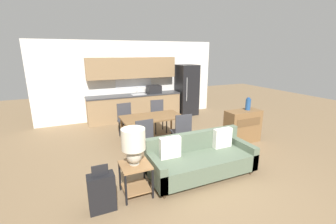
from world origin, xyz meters
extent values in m
plane|color=#7F6647|center=(0.00, 0.00, 0.00)|extent=(20.00, 20.00, 0.00)
cube|color=silver|center=(0.00, 4.63, 1.35)|extent=(6.40, 0.06, 2.70)
cube|color=white|center=(0.07, 4.59, 1.70)|extent=(1.29, 0.01, 1.19)
cube|color=#8E704C|center=(0.00, 4.29, 0.43)|extent=(3.22, 0.62, 0.86)
cube|color=#38383A|center=(0.00, 4.29, 0.88)|extent=(3.25, 0.65, 0.04)
cube|color=#B2B5B7|center=(0.13, 4.24, 0.90)|extent=(0.48, 0.36, 0.01)
cylinder|color=#B7BABC|center=(0.13, 4.41, 1.02)|extent=(0.02, 0.02, 0.24)
cube|color=#8E704C|center=(0.00, 4.43, 1.80)|extent=(3.06, 0.34, 0.70)
cube|color=black|center=(0.70, 4.24, 1.04)|extent=(0.48, 0.36, 0.28)
cube|color=black|center=(2.01, 4.21, 0.93)|extent=(0.69, 0.74, 1.87)
cylinder|color=silver|center=(1.81, 3.82, 1.03)|extent=(0.02, 0.02, 0.84)
cube|color=brown|center=(-0.20, 2.00, 0.72)|extent=(1.54, 0.83, 0.04)
cylinder|color=brown|center=(-0.91, 1.65, 0.35)|extent=(0.05, 0.05, 0.70)
cylinder|color=brown|center=(0.52, 1.65, 0.35)|extent=(0.05, 0.05, 0.70)
cylinder|color=brown|center=(-0.91, 2.36, 0.35)|extent=(0.05, 0.05, 0.70)
cylinder|color=brown|center=(0.52, 2.36, 0.35)|extent=(0.05, 0.05, 0.70)
cylinder|color=#3D2D1E|center=(-0.80, -0.24, 0.05)|extent=(0.05, 0.05, 0.10)
cylinder|color=#3D2D1E|center=(1.04, -0.24, 0.05)|extent=(0.05, 0.05, 0.10)
cylinder|color=#3D2D1E|center=(-0.80, 0.40, 0.05)|extent=(0.05, 0.05, 0.10)
cylinder|color=#3D2D1E|center=(1.04, 0.40, 0.05)|extent=(0.05, 0.05, 0.10)
cube|color=#566651|center=(0.12, 0.08, 0.26)|extent=(2.05, 0.80, 0.33)
cube|color=#566651|center=(0.12, 0.41, 0.45)|extent=(2.05, 0.14, 0.70)
cube|color=#566651|center=(-0.83, 0.08, 0.33)|extent=(0.14, 0.80, 0.47)
cube|color=#566651|center=(1.07, 0.08, 0.33)|extent=(0.14, 0.80, 0.47)
cube|color=silver|center=(-0.46, 0.28, 0.63)|extent=(0.40, 0.13, 0.40)
cube|color=silver|center=(0.72, 0.28, 0.63)|extent=(0.40, 0.13, 0.40)
cube|color=olive|center=(-1.20, 0.05, 0.54)|extent=(0.48, 0.48, 0.03)
cube|color=olive|center=(-1.20, 0.05, 0.12)|extent=(0.43, 0.43, 0.02)
cube|color=black|center=(-1.42, -0.17, 0.26)|extent=(0.03, 0.03, 0.53)
cube|color=black|center=(-0.98, -0.17, 0.26)|extent=(0.03, 0.03, 0.53)
cube|color=black|center=(-1.42, 0.27, 0.26)|extent=(0.03, 0.03, 0.53)
cube|color=black|center=(-0.98, 0.27, 0.26)|extent=(0.03, 0.03, 0.53)
cylinder|color=#B2A893|center=(-1.20, 0.07, 0.57)|extent=(0.16, 0.16, 0.02)
sphere|color=#B2A893|center=(-1.20, 0.07, 0.70)|extent=(0.24, 0.24, 0.24)
cylinder|color=beige|center=(-1.20, 0.07, 0.99)|extent=(0.39, 0.39, 0.35)
cube|color=brown|center=(2.04, 1.16, 0.43)|extent=(0.94, 0.43, 0.85)
cube|color=brown|center=(2.04, 0.94, 0.60)|extent=(0.75, 0.01, 0.20)
cylinder|color=#234C84|center=(2.19, 1.18, 1.00)|extent=(0.13, 0.13, 0.30)
cylinder|color=#234C84|center=(2.19, 1.18, 1.17)|extent=(0.07, 0.07, 0.03)
cube|color=#38383D|center=(-0.69, 2.70, 0.46)|extent=(0.44, 0.44, 0.04)
cube|color=#38383D|center=(-0.70, 2.89, 0.71)|extent=(0.40, 0.05, 0.47)
cylinder|color=black|center=(-0.85, 2.52, 0.22)|extent=(0.03, 0.03, 0.44)
cylinder|color=black|center=(-0.51, 2.54, 0.22)|extent=(0.03, 0.03, 0.44)
cylinder|color=black|center=(-0.87, 2.86, 0.22)|extent=(0.03, 0.03, 0.44)
cylinder|color=black|center=(-0.53, 2.88, 0.22)|extent=(0.03, 0.03, 0.44)
cube|color=#38383D|center=(0.30, 2.73, 0.46)|extent=(0.44, 0.44, 0.04)
cube|color=#38383D|center=(0.31, 2.93, 0.71)|extent=(0.40, 0.05, 0.47)
cylinder|color=black|center=(0.12, 2.57, 0.22)|extent=(0.03, 0.03, 0.44)
cylinder|color=black|center=(0.46, 2.56, 0.22)|extent=(0.03, 0.03, 0.44)
cylinder|color=black|center=(0.14, 2.91, 0.22)|extent=(0.03, 0.03, 0.44)
cylinder|color=black|center=(0.48, 2.90, 0.22)|extent=(0.03, 0.03, 0.44)
cube|color=#38383D|center=(-0.69, 1.32, 0.46)|extent=(0.45, 0.45, 0.04)
cube|color=#38383D|center=(-0.68, 1.13, 0.71)|extent=(0.40, 0.06, 0.47)
cylinder|color=black|center=(-0.53, 1.51, 0.22)|extent=(0.03, 0.03, 0.44)
cylinder|color=black|center=(-0.87, 1.48, 0.22)|extent=(0.03, 0.03, 0.44)
cylinder|color=black|center=(-0.51, 1.17, 0.22)|extent=(0.03, 0.03, 0.44)
cylinder|color=black|center=(-0.85, 1.14, 0.22)|extent=(0.03, 0.03, 0.44)
cube|color=#38383D|center=(0.30, 1.35, 0.46)|extent=(0.47, 0.47, 0.04)
cube|color=#38383D|center=(0.28, 1.15, 0.71)|extent=(0.40, 0.08, 0.47)
cylinder|color=black|center=(0.49, 1.50, 0.22)|extent=(0.03, 0.03, 0.44)
cylinder|color=black|center=(0.15, 1.54, 0.22)|extent=(0.03, 0.03, 0.44)
cylinder|color=black|center=(0.45, 1.16, 0.22)|extent=(0.03, 0.03, 0.44)
cylinder|color=black|center=(0.11, 1.20, 0.22)|extent=(0.03, 0.03, 0.44)
cube|color=black|center=(-1.77, -0.12, 0.30)|extent=(0.39, 0.22, 0.59)
cube|color=black|center=(-1.77, -0.12, 0.67)|extent=(0.24, 0.02, 0.16)
camera|label=1|loc=(-2.05, -3.20, 2.34)|focal=24.00mm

